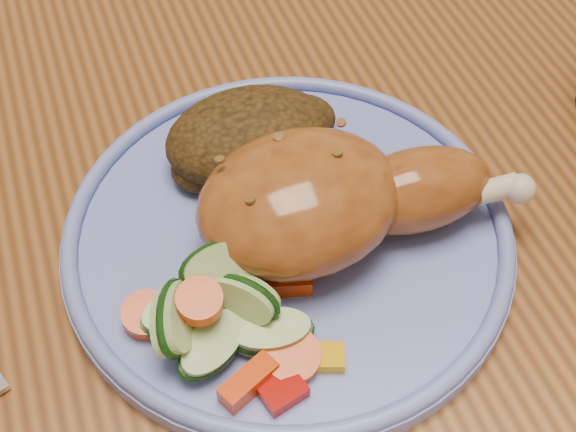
{
  "coord_description": "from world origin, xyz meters",
  "views": [
    {
      "loc": [
        -0.16,
        -0.39,
        1.14
      ],
      "look_at": [
        -0.06,
        -0.12,
        0.78
      ],
      "focal_mm": 50.0,
      "sensor_mm": 36.0,
      "label": 1
    }
  ],
  "objects": [
    {
      "name": "dining_table",
      "position": [
        0.0,
        0.0,
        0.67
      ],
      "size": [
        0.9,
        1.4,
        0.75
      ],
      "color": "brown",
      "rests_on": "ground"
    },
    {
      "name": "plate",
      "position": [
        -0.06,
        -0.12,
        0.76
      ],
      "size": [
        0.27,
        0.27,
        0.01
      ],
      "primitive_type": "cylinder",
      "color": "#697BD3",
      "rests_on": "dining_table"
    },
    {
      "name": "plate_rim",
      "position": [
        -0.06,
        -0.12,
        0.77
      ],
      "size": [
        0.27,
        0.27,
        0.01
      ],
      "primitive_type": "torus",
      "color": "#697BD3",
      "rests_on": "plate"
    },
    {
      "name": "chicken_leg",
      "position": [
        -0.04,
        -0.12,
        0.79
      ],
      "size": [
        0.2,
        0.11,
        0.06
      ],
      "color": "#9C5420",
      "rests_on": "plate"
    },
    {
      "name": "rice_pilaf",
      "position": [
        -0.06,
        -0.05,
        0.78
      ],
      "size": [
        0.11,
        0.08,
        0.05
      ],
      "color": "#412C10",
      "rests_on": "plate"
    },
    {
      "name": "vegetable_pile",
      "position": [
        -0.12,
        -0.17,
        0.78
      ],
      "size": [
        0.11,
        0.1,
        0.05
      ],
      "color": "#A50A05",
      "rests_on": "plate"
    }
  ]
}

